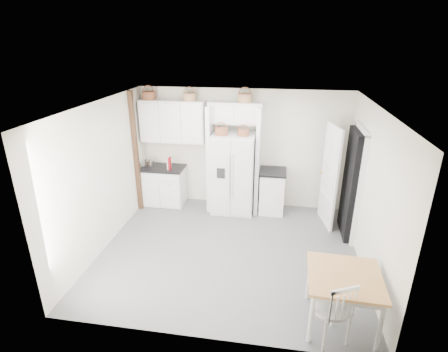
# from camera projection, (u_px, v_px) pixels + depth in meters

# --- Properties ---
(floor) EXTENTS (4.50, 4.50, 0.00)m
(floor) POSITION_uv_depth(u_px,v_px,m) (229.00, 250.00, 6.29)
(floor) COLOR #555555
(floor) RESTS_ON ground
(ceiling) EXTENTS (4.50, 4.50, 0.00)m
(ceiling) POSITION_uv_depth(u_px,v_px,m) (230.00, 106.00, 5.33)
(ceiling) COLOR white
(ceiling) RESTS_ON wall_back
(wall_back) EXTENTS (4.50, 0.00, 4.50)m
(wall_back) POSITION_uv_depth(u_px,v_px,m) (243.00, 149.00, 7.64)
(wall_back) COLOR beige
(wall_back) RESTS_ON floor
(wall_left) EXTENTS (0.00, 4.00, 4.00)m
(wall_left) POSITION_uv_depth(u_px,v_px,m) (103.00, 176.00, 6.14)
(wall_left) COLOR beige
(wall_left) RESTS_ON floor
(wall_right) EXTENTS (0.00, 4.00, 4.00)m
(wall_right) POSITION_uv_depth(u_px,v_px,m) (371.00, 193.00, 5.47)
(wall_right) COLOR beige
(wall_right) RESTS_ON floor
(refrigerator) EXTENTS (0.89, 0.72, 1.73)m
(refrigerator) POSITION_uv_depth(u_px,v_px,m) (233.00, 173.00, 7.47)
(refrigerator) COLOR silver
(refrigerator) RESTS_ON floor
(base_cab_left) EXTENTS (0.91, 0.57, 0.84)m
(base_cab_left) POSITION_uv_depth(u_px,v_px,m) (164.00, 186.00, 7.95)
(base_cab_left) COLOR white
(base_cab_left) RESTS_ON floor
(base_cab_right) EXTENTS (0.52, 0.62, 0.91)m
(base_cab_right) POSITION_uv_depth(u_px,v_px,m) (272.00, 192.00, 7.58)
(base_cab_right) COLOR white
(base_cab_right) RESTS_ON floor
(dining_table) EXTENTS (0.95, 0.95, 0.77)m
(dining_table) POSITION_uv_depth(u_px,v_px,m) (341.00, 299.00, 4.56)
(dining_table) COLOR #9F5F3D
(dining_table) RESTS_ON floor
(windsor_chair) EXTENTS (0.61, 0.59, 0.97)m
(windsor_chair) POSITION_uv_depth(u_px,v_px,m) (332.00, 308.00, 4.28)
(windsor_chair) COLOR white
(windsor_chair) RESTS_ON floor
(counter_left) EXTENTS (0.95, 0.61, 0.04)m
(counter_left) POSITION_uv_depth(u_px,v_px,m) (163.00, 168.00, 7.79)
(counter_left) COLOR black
(counter_left) RESTS_ON base_cab_left
(counter_right) EXTENTS (0.56, 0.66, 0.04)m
(counter_right) POSITION_uv_depth(u_px,v_px,m) (273.00, 171.00, 7.40)
(counter_right) COLOR black
(counter_right) RESTS_ON base_cab_right
(toaster) EXTENTS (0.26, 0.17, 0.17)m
(toaster) POSITION_uv_depth(u_px,v_px,m) (148.00, 164.00, 7.74)
(toaster) COLOR silver
(toaster) RESTS_ON counter_left
(cookbook_red) EXTENTS (0.05, 0.17, 0.26)m
(cookbook_red) POSITION_uv_depth(u_px,v_px,m) (170.00, 163.00, 7.63)
(cookbook_red) COLOR maroon
(cookbook_red) RESTS_ON counter_left
(cookbook_cream) EXTENTS (0.06, 0.17, 0.24)m
(cookbook_cream) POSITION_uv_depth(u_px,v_px,m) (169.00, 164.00, 7.64)
(cookbook_cream) COLOR beige
(cookbook_cream) RESTS_ON counter_left
(basket_upper_a) EXTENTS (0.29, 0.29, 0.16)m
(basket_upper_a) POSITION_uv_depth(u_px,v_px,m) (149.00, 96.00, 7.36)
(basket_upper_a) COLOR brown
(basket_upper_a) RESTS_ON upper_cabinet
(basket_upper_c) EXTENTS (0.27, 0.27, 0.16)m
(basket_upper_c) POSITION_uv_depth(u_px,v_px,m) (190.00, 97.00, 7.23)
(basket_upper_c) COLOR #A36545
(basket_upper_c) RESTS_ON upper_cabinet
(basket_bridge_b) EXTENTS (0.29, 0.29, 0.17)m
(basket_bridge_b) POSITION_uv_depth(u_px,v_px,m) (245.00, 98.00, 7.06)
(basket_bridge_b) COLOR #A36545
(basket_bridge_b) RESTS_ON bridge_cabinet
(basket_fridge_a) EXTENTS (0.27, 0.27, 0.14)m
(basket_fridge_a) POSITION_uv_depth(u_px,v_px,m) (221.00, 132.00, 7.07)
(basket_fridge_a) COLOR brown
(basket_fridge_a) RESTS_ON refrigerator
(basket_fridge_b) EXTENTS (0.23, 0.23, 0.13)m
(basket_fridge_b) POSITION_uv_depth(u_px,v_px,m) (243.00, 133.00, 7.00)
(basket_fridge_b) COLOR brown
(basket_fridge_b) RESTS_ON refrigerator
(upper_cabinet) EXTENTS (1.40, 0.34, 0.90)m
(upper_cabinet) POSITION_uv_depth(u_px,v_px,m) (173.00, 121.00, 7.49)
(upper_cabinet) COLOR white
(upper_cabinet) RESTS_ON wall_back
(bridge_cabinet) EXTENTS (1.12, 0.34, 0.45)m
(bridge_cabinet) POSITION_uv_depth(u_px,v_px,m) (235.00, 113.00, 7.20)
(bridge_cabinet) COLOR white
(bridge_cabinet) RESTS_ON wall_back
(fridge_panel_left) EXTENTS (0.08, 0.60, 2.30)m
(fridge_panel_left) POSITION_uv_depth(u_px,v_px,m) (211.00, 158.00, 7.52)
(fridge_panel_left) COLOR white
(fridge_panel_left) RESTS_ON floor
(fridge_panel_right) EXTENTS (0.08, 0.60, 2.30)m
(fridge_panel_right) POSITION_uv_depth(u_px,v_px,m) (258.00, 161.00, 7.37)
(fridge_panel_right) COLOR white
(fridge_panel_right) RESTS_ON floor
(trim_post) EXTENTS (0.09, 0.09, 2.60)m
(trim_post) POSITION_uv_depth(u_px,v_px,m) (136.00, 153.00, 7.37)
(trim_post) COLOR #392314
(trim_post) RESTS_ON floor
(doorway_void) EXTENTS (0.18, 0.85, 2.05)m
(doorway_void) POSITION_uv_depth(u_px,v_px,m) (352.00, 184.00, 6.51)
(doorway_void) COLOR black
(doorway_void) RESTS_ON floor
(door_slab) EXTENTS (0.21, 0.79, 2.05)m
(door_slab) POSITION_uv_depth(u_px,v_px,m) (330.00, 177.00, 6.87)
(door_slab) COLOR white
(door_slab) RESTS_ON floor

